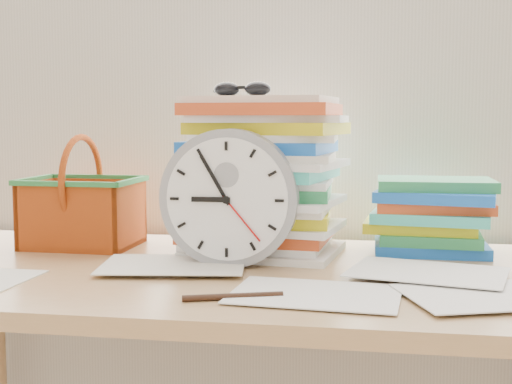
% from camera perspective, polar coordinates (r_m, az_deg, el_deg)
% --- Properties ---
extents(curtain, '(2.40, 0.01, 2.50)m').
position_cam_1_polar(curtain, '(1.70, 0.41, 15.07)').
color(curtain, beige).
rests_on(curtain, room_shell).
extents(desk, '(1.40, 0.70, 0.75)m').
position_cam_1_polar(desk, '(1.36, -2.20, -9.21)').
color(desk, '#AE8351').
rests_on(desk, ground).
extents(paper_stack, '(0.35, 0.29, 0.32)m').
position_cam_1_polar(paper_stack, '(1.47, 0.54, 1.31)').
color(paper_stack, white).
rests_on(paper_stack, desk).
extents(clock, '(0.26, 0.05, 0.26)m').
position_cam_1_polar(clock, '(1.34, -2.13, -0.47)').
color(clock, gray).
rests_on(clock, desk).
extents(sunglasses, '(0.15, 0.14, 0.03)m').
position_cam_1_polar(sunglasses, '(1.47, -1.12, 8.23)').
color(sunglasses, black).
rests_on(sunglasses, paper_stack).
extents(book_stack, '(0.28, 0.23, 0.15)m').
position_cam_1_polar(book_stack, '(1.53, 13.51, -1.86)').
color(book_stack, white).
rests_on(book_stack, desk).
extents(basket, '(0.24, 0.19, 0.24)m').
position_cam_1_polar(basket, '(1.59, -13.74, 0.00)').
color(basket, '#B94912').
rests_on(basket, desk).
extents(pen, '(0.15, 0.06, 0.01)m').
position_cam_1_polar(pen, '(1.11, -1.86, -8.36)').
color(pen, black).
rests_on(pen, desk).
extents(scattered_papers, '(1.26, 0.42, 0.02)m').
position_cam_1_polar(scattered_papers, '(1.34, -2.21, -5.86)').
color(scattered_papers, white).
rests_on(scattered_papers, desk).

